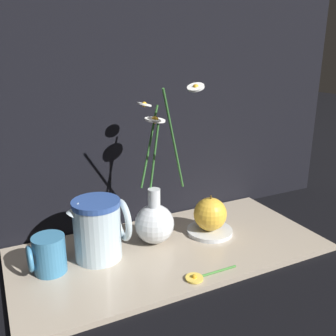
# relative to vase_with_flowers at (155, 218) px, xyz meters

# --- Properties ---
(ground_plane) EXTENTS (6.00, 6.00, 0.00)m
(ground_plane) POSITION_rel_vase_with_flowers_xyz_m (0.02, -0.04, -0.07)
(ground_plane) COLOR black
(shelf) EXTENTS (0.71, 0.33, 0.01)m
(shelf) POSITION_rel_vase_with_flowers_xyz_m (0.02, -0.04, -0.07)
(shelf) COLOR tan
(shelf) RESTS_ON ground_plane
(backdrop_wall) EXTENTS (1.21, 0.02, 1.10)m
(backdrop_wall) POSITION_rel_vase_with_flowers_xyz_m (0.02, 0.14, 0.48)
(backdrop_wall) COLOR black
(backdrop_wall) RESTS_ON ground_plane
(vase_with_flowers) EXTENTS (0.13, 0.16, 0.38)m
(vase_with_flowers) POSITION_rel_vase_with_flowers_xyz_m (0.00, 0.00, 0.00)
(vase_with_flowers) COLOR silver
(vase_with_flowers) RESTS_ON shelf
(yellow_mug) EXTENTS (0.08, 0.07, 0.08)m
(yellow_mug) POSITION_rel_vase_with_flowers_xyz_m (-0.25, -0.02, -0.02)
(yellow_mug) COLOR teal
(yellow_mug) RESTS_ON shelf
(ceramic_pitcher) EXTENTS (0.13, 0.10, 0.14)m
(ceramic_pitcher) POSITION_rel_vase_with_flowers_xyz_m (-0.14, -0.01, 0.01)
(ceramic_pitcher) COLOR silver
(ceramic_pitcher) RESTS_ON shelf
(saucer_plate) EXTENTS (0.11, 0.11, 0.01)m
(saucer_plate) POSITION_rel_vase_with_flowers_xyz_m (0.14, -0.02, -0.06)
(saucer_plate) COLOR silver
(saucer_plate) RESTS_ON shelf
(orange_fruit) EXTENTS (0.08, 0.08, 0.09)m
(orange_fruit) POSITION_rel_vase_with_flowers_xyz_m (0.14, -0.02, -0.01)
(orange_fruit) COLOR gold
(orange_fruit) RESTS_ON saucer_plate
(loose_daisy) EXTENTS (0.12, 0.04, 0.01)m
(loose_daisy) POSITION_rel_vase_with_flowers_xyz_m (0.02, -0.18, -0.06)
(loose_daisy) COLOR #3D7A33
(loose_daisy) RESTS_ON shelf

